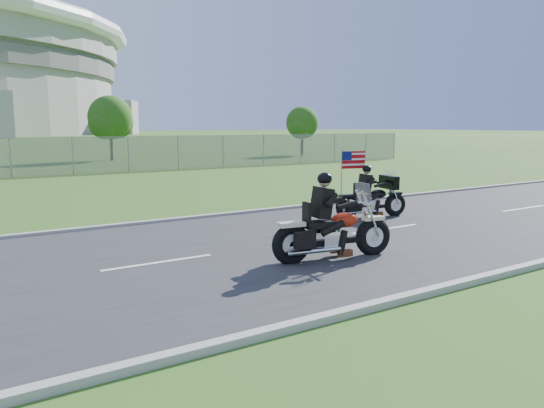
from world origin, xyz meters
TOP-DOWN VIEW (x-y plane):
  - ground at (0.00, 0.00)m, footprint 420.00×420.00m
  - road at (0.00, 0.00)m, footprint 120.00×8.00m
  - curb_north at (0.00, 4.05)m, footprint 120.00×0.18m
  - curb_south at (0.00, -4.05)m, footprint 120.00×0.18m
  - tree_fence_near at (6.04, 30.04)m, footprint 3.52×3.28m
  - tree_fence_far at (22.04, 28.03)m, footprint 3.08×2.87m
  - motorcycle_lead at (0.96, -1.56)m, footprint 2.60×0.94m
  - motorcycle_follow at (4.90, 1.46)m, footprint 2.26×0.92m

SIDE VIEW (x-z plane):
  - ground at x=0.00m, z-range 0.00..0.00m
  - road at x=0.00m, z-range 0.00..0.04m
  - curb_north at x=0.00m, z-range -0.01..0.11m
  - curb_south at x=0.00m, z-range -0.01..0.11m
  - motorcycle_follow at x=4.90m, z-range -0.42..1.47m
  - motorcycle_lead at x=0.96m, z-range -0.33..1.43m
  - tree_fence_far at x=22.04m, z-range 0.54..4.74m
  - tree_fence_near at x=6.04m, z-range 0.60..5.35m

